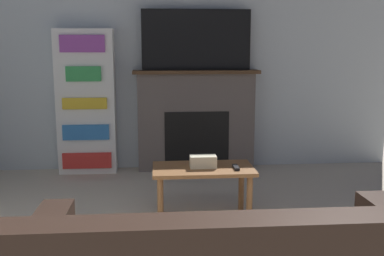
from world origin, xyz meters
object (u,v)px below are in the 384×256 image
bookshelf (87,102)px  coffee_table (203,176)px  fireplace (196,120)px  tv (196,40)px

bookshelf → coffee_table: bearing=-53.7°
coffee_table → bookshelf: (-1.19, 1.62, 0.44)m
fireplace → tv: 0.94m
fireplace → coffee_table: size_ratio=1.75×
coffee_table → fireplace: bearing=86.9°
fireplace → coffee_table: bearing=-93.1°
coffee_table → bookshelf: size_ratio=0.51×
tv → bookshelf: size_ratio=0.76×
fireplace → coffee_table: fireplace is taller
coffee_table → bookshelf: bookshelf is taller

